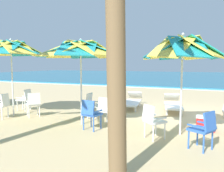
{
  "coord_description": "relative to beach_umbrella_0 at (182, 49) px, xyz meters",
  "views": [
    {
      "loc": [
        0.65,
        -8.52,
        1.86
      ],
      "look_at": [
        -2.85,
        -0.36,
        1.0
      ],
      "focal_mm": 36.41,
      "sensor_mm": 36.0,
      "label": 1
    }
  ],
  "objects": [
    {
      "name": "ground_plane",
      "position": [
        0.0,
        2.45,
        -2.24
      ],
      "size": [
        80.0,
        80.0,
        0.0
      ],
      "primitive_type": "plane",
      "color": "#D3B784"
    },
    {
      "name": "sea",
      "position": [
        0.0,
        29.77,
        -2.19
      ],
      "size": [
        80.0,
        36.0,
        0.1
      ],
      "primitive_type": "cube",
      "color": "teal",
      "rests_on": "ground"
    },
    {
      "name": "surf_foam",
      "position": [
        0.0,
        11.47,
        -2.24
      ],
      "size": [
        80.0,
        0.7,
        0.01
      ],
      "primitive_type": "cube",
      "color": "white",
      "rests_on": "ground"
    },
    {
      "name": "beach_umbrella_0",
      "position": [
        0.0,
        0.0,
        0.0
      ],
      "size": [
        2.08,
        2.08,
        2.65
      ],
      "color": "silver",
      "rests_on": "ground"
    },
    {
      "name": "plastic_chair_0",
      "position": [
        0.59,
        -0.91,
        -1.74
      ],
      "size": [
        0.62,
        0.6,
        0.87
      ],
      "color": "blue",
      "rests_on": "ground"
    },
    {
      "name": "plastic_chair_1",
      "position": [
        -0.6,
        -0.61,
        -1.74
      ],
      "size": [
        0.63,
        0.63,
        0.87
      ],
      "color": "white",
      "rests_on": "ground"
    },
    {
      "name": "beach_umbrella_1",
      "position": [
        -2.92,
        -0.12,
        0.04
      ],
      "size": [
        2.6,
        2.6,
        2.62
      ],
      "color": "silver",
      "rests_on": "ground"
    },
    {
      "name": "plastic_chair_2",
      "position": [
        -2.99,
        0.74,
        -1.74
      ],
      "size": [
        0.49,
        0.46,
        0.87
      ],
      "color": "white",
      "rests_on": "ground"
    },
    {
      "name": "plastic_chair_3",
      "position": [
        -2.17,
        0.11,
        -1.74
      ],
      "size": [
        0.52,
        0.55,
        0.87
      ],
      "color": "white",
      "rests_on": "ground"
    },
    {
      "name": "plastic_chair_4",
      "position": [
        -2.37,
        -0.53,
        -1.74
      ],
      "size": [
        0.5,
        0.53,
        0.87
      ],
      "color": "blue",
      "rests_on": "ground"
    },
    {
      "name": "beach_umbrella_2",
      "position": [
        -5.8,
        -0.05,
        0.15
      ],
      "size": [
        2.32,
        2.32,
        2.75
      ],
      "color": "silver",
      "rests_on": "ground"
    },
    {
      "name": "plastic_chair_5",
      "position": [
        -5.8,
        -0.55,
        -1.74
      ],
      "size": [
        0.57,
        0.55,
        0.87
      ],
      "color": "white",
      "rests_on": "ground"
    },
    {
      "name": "plastic_chair_6",
      "position": [
        -4.99,
        0.08,
        -1.74
      ],
      "size": [
        0.63,
        0.62,
        0.87
      ],
      "color": "white",
      "rests_on": "ground"
    },
    {
      "name": "plastic_chair_7",
      "position": [
        -6.08,
        0.81,
        -1.74
      ],
      "size": [
        0.53,
        0.51,
        0.87
      ],
      "color": "white",
      "rests_on": "ground"
    },
    {
      "name": "sun_lounger_1",
      "position": [
        -0.64,
        3.1,
        -1.96
      ],
      "size": [
        1.06,
        2.23,
        0.62
      ],
      "color": "white",
      "rests_on": "ground"
    },
    {
      "name": "sun_lounger_2",
      "position": [
        -2.32,
        3.07,
        -1.96
      ],
      "size": [
        0.96,
        2.22,
        0.62
      ],
      "color": "white",
      "rests_on": "ground"
    },
    {
      "name": "cooler_box",
      "position": [
        0.61,
        0.7,
        -2.04
      ],
      "size": [
        0.5,
        0.34,
        0.4
      ],
      "color": "red",
      "rests_on": "ground"
    }
  ]
}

